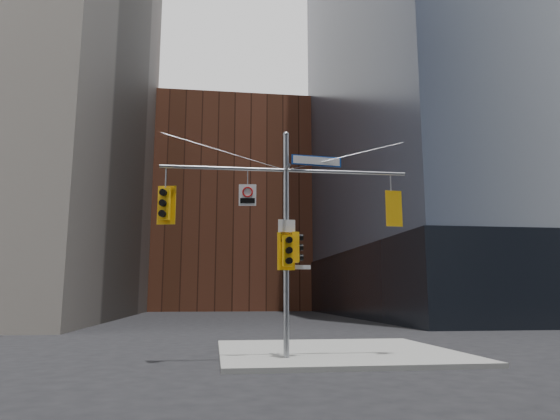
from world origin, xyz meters
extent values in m
plane|color=black|center=(0.00, 0.00, 0.00)|extent=(160.00, 160.00, 0.00)
cube|color=gray|center=(2.00, 4.00, 0.07)|extent=(8.00, 8.00, 0.15)
cube|color=black|center=(28.00, 32.00, 3.00)|extent=(36.40, 36.40, 6.00)
cube|color=brown|center=(0.00, 58.00, 14.00)|extent=(26.00, 20.00, 28.00)
cylinder|color=gray|center=(0.00, 2.00, 3.60)|extent=(0.18, 0.18, 7.20)
sphere|color=gray|center=(0.00, 2.00, 7.20)|extent=(0.20, 0.20, 0.20)
cylinder|color=gray|center=(-2.00, 2.00, 6.00)|extent=(4.00, 0.11, 0.11)
cylinder|color=gray|center=(2.00, 2.00, 6.00)|extent=(4.00, 0.11, 0.11)
cylinder|color=gray|center=(0.00, 1.65, 6.00)|extent=(0.10, 0.70, 0.10)
cylinder|color=gray|center=(-2.00, 2.00, 6.55)|extent=(4.00, 0.02, 1.12)
cylinder|color=gray|center=(2.00, 2.00, 6.55)|extent=(4.00, 0.02, 1.12)
cube|color=#FFB40D|center=(-3.79, 2.00, 4.80)|extent=(0.36, 0.30, 0.99)
cube|color=#FFB40D|center=(-3.75, 2.16, 4.80)|extent=(0.57, 0.18, 1.22)
cylinder|color=black|center=(-3.84, 1.82, 5.13)|extent=(0.24, 0.20, 0.21)
cylinder|color=black|center=(-3.82, 1.89, 5.13)|extent=(0.18, 0.06, 0.18)
cylinder|color=black|center=(-3.84, 1.82, 4.80)|extent=(0.24, 0.20, 0.21)
cylinder|color=black|center=(-3.82, 1.89, 4.80)|extent=(0.18, 0.06, 0.18)
cylinder|color=black|center=(-3.84, 1.82, 4.47)|extent=(0.24, 0.20, 0.21)
cylinder|color=black|center=(-3.82, 1.89, 4.47)|extent=(0.18, 0.06, 0.18)
cube|color=#FFB40D|center=(3.50, 2.00, 4.80)|extent=(0.33, 0.25, 0.95)
cube|color=#FFB40D|center=(3.52, 1.84, 4.80)|extent=(0.56, 0.09, 1.18)
cylinder|color=black|center=(3.48, 2.18, 5.12)|extent=(0.21, 0.16, 0.20)
cylinder|color=black|center=(3.49, 2.11, 5.12)|extent=(0.17, 0.03, 0.17)
cylinder|color=black|center=(3.48, 2.18, 4.80)|extent=(0.21, 0.16, 0.20)
cylinder|color=black|center=(3.49, 2.11, 4.80)|extent=(0.17, 0.03, 0.17)
cylinder|color=black|center=(3.48, 2.18, 4.48)|extent=(0.21, 0.16, 0.20)
cylinder|color=black|center=(3.49, 2.11, 4.48)|extent=(0.17, 0.03, 0.17)
cube|color=#FFB40D|center=(0.28, 2.00, 3.51)|extent=(0.23, 0.32, 0.96)
cylinder|color=black|center=(0.46, 2.01, 3.83)|extent=(0.16, 0.21, 0.20)
cylinder|color=black|center=(0.39, 2.01, 3.83)|extent=(0.03, 0.17, 0.17)
cylinder|color=black|center=(0.46, 2.01, 3.51)|extent=(0.16, 0.21, 0.20)
cylinder|color=black|center=(0.39, 2.01, 3.51)|extent=(0.03, 0.17, 0.17)
cylinder|color=black|center=(0.46, 2.01, 3.19)|extent=(0.16, 0.21, 0.20)
cylinder|color=black|center=(0.39, 2.01, 3.19)|extent=(0.03, 0.17, 0.17)
cube|color=#FFB40D|center=(0.00, 1.72, 3.37)|extent=(0.33, 0.25, 0.95)
cube|color=#FFB40D|center=(-0.02, 1.88, 3.37)|extent=(0.56, 0.11, 1.18)
cylinder|color=black|center=(0.02, 1.54, 3.69)|extent=(0.22, 0.17, 0.20)
cylinder|color=black|center=(0.01, 1.61, 3.69)|extent=(0.17, 0.04, 0.17)
cylinder|color=black|center=(0.02, 1.54, 3.37)|extent=(0.22, 0.17, 0.20)
cylinder|color=black|center=(0.01, 1.61, 3.37)|extent=(0.17, 0.04, 0.17)
cylinder|color=black|center=(0.02, 1.54, 3.06)|extent=(0.22, 0.17, 0.20)
cylinder|color=#0CE559|center=(0.01, 1.61, 3.06)|extent=(0.17, 0.04, 0.17)
cube|color=#113D9F|center=(1.01, 2.00, 6.35)|extent=(1.69, 0.25, 0.33)
cube|color=silver|center=(1.01, 1.98, 6.35)|extent=(1.58, 0.21, 0.25)
cube|color=silver|center=(-1.24, 1.98, 5.15)|extent=(0.55, 0.10, 0.69)
torus|color=#B20A0A|center=(-1.24, 1.96, 5.24)|extent=(0.34, 0.09, 0.34)
cube|color=black|center=(-1.24, 1.96, 4.97)|extent=(0.46, 0.07, 0.17)
cube|color=silver|center=(0.00, 1.88, 4.01)|extent=(0.55, 0.08, 0.71)
cube|color=#D88C00|center=(0.00, 1.86, 3.82)|extent=(0.40, 0.04, 0.32)
cube|color=silver|center=(0.45, 2.00, 2.89)|extent=(0.66, 0.07, 0.13)
cube|color=#145926|center=(0.00, 2.45, 2.84)|extent=(0.07, 0.70, 0.14)
camera|label=1|loc=(-2.24, -13.49, 2.05)|focal=32.00mm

